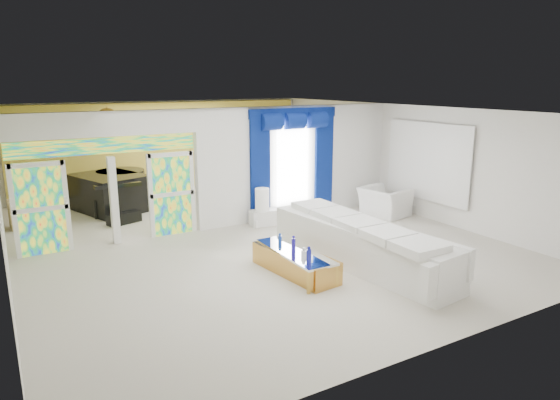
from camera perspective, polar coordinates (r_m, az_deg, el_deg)
floor at (r=11.98m, az=-4.13°, el=-4.12°), size 12.00×12.00×0.00m
dividing_wall at (r=13.51m, az=2.13°, el=4.47°), size 5.70×0.18×3.00m
dividing_header at (r=11.52m, az=-19.62°, el=8.27°), size 4.30×0.18×0.55m
stained_panel_left at (r=11.61m, az=-25.85°, el=-0.93°), size 0.95×0.04×2.00m
stained_panel_right at (r=12.12m, az=-12.37°, el=0.69°), size 0.95×0.04×2.00m
stained_transom at (r=11.57m, az=-19.44°, el=5.93°), size 4.00×0.05×0.35m
window_pane at (r=13.30m, az=1.44°, el=4.11°), size 1.00×0.02×2.30m
blue_drape_left at (r=12.80m, az=-2.32°, el=3.50°), size 0.55×0.10×2.80m
blue_drape_right at (r=13.83m, az=5.05°, el=4.22°), size 0.55×0.10×2.80m
blue_pelmet at (r=13.12m, az=1.55°, el=10.01°), size 2.60×0.12×0.25m
wall_mirror at (r=13.73m, az=16.62°, el=4.27°), size 0.04×2.70×1.90m
gold_curtains at (r=17.06m, az=-12.99°, el=6.04°), size 9.70×0.12×2.90m
white_sofa at (r=10.08m, az=9.22°, el=-5.23°), size 1.45×4.45×0.83m
coffee_table at (r=9.63m, az=1.74°, el=-7.21°), size 0.89×2.04×0.44m
console_table at (r=12.87m, az=-0.87°, el=-1.91°), size 1.23×0.49×0.40m
table_lamp at (r=12.61m, az=-2.07°, el=0.05°), size 0.36×0.36×0.58m
armchair at (r=13.94m, az=11.95°, el=-0.19°), size 1.24×1.37×0.78m
grand_piano at (r=15.01m, az=-19.01°, el=0.83°), size 2.14×2.44×1.03m
piano_bench at (r=13.57m, az=-17.54°, el=-1.98°), size 0.93×0.60×0.29m
tv_console at (r=14.08m, az=-27.73°, el=-1.42°), size 0.56×0.51×0.74m
chandelier at (r=13.98m, az=-19.25°, el=8.79°), size 0.60×0.60×0.60m
decanters at (r=9.38m, az=2.07°, el=-5.68°), size 0.16×1.26×0.27m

